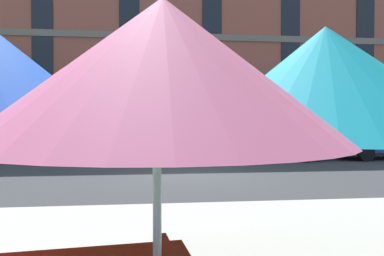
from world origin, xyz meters
The scene contains 7 objects.
ground_plane centered at (0.00, 0.00, 0.00)m, with size 120.00×120.00×0.00m, color #38383A.
sidewalk_far centered at (0.00, 6.80, 0.06)m, with size 56.00×3.60×0.12m, color #9E998E.
apartment_building centered at (0.00, 14.99, 6.40)m, with size 46.04×12.08×12.80m.
sedan_white centered at (-3.11, 3.70, 0.95)m, with size 4.40×1.98×1.78m.
pickup_green centered at (3.30, 3.70, 1.03)m, with size 5.10×2.12×2.20m.
street_tree_middle centered at (-1.09, 7.17, 2.97)m, with size 2.28×2.32×4.18m.
patio_umbrella centered at (-1.15, -9.00, 1.91)m, with size 3.64×3.64×2.26m.
Camera 1 is at (-1.20, -11.52, 1.72)m, focal length 34.29 mm.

